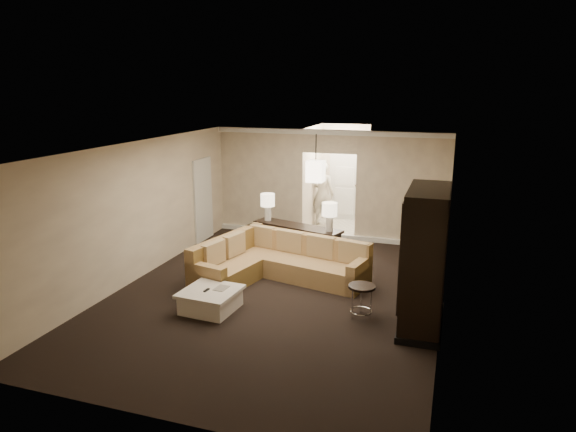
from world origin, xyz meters
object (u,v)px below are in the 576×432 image
(sectional_sofa, at_px, (276,262))
(armoire, at_px, (424,262))
(console_table, at_px, (297,240))
(coffee_table, at_px, (211,300))
(drink_table, at_px, (362,294))
(person, at_px, (323,190))

(sectional_sofa, height_order, armoire, armoire)
(sectional_sofa, xyz_separation_m, console_table, (0.08, 1.23, 0.14))
(coffee_table, relative_size, armoire, 0.43)
(drink_table, distance_m, person, 6.05)
(console_table, bearing_deg, person, 110.25)
(console_table, bearing_deg, coffee_table, -86.31)
(coffee_table, xyz_separation_m, person, (0.43, 6.18, 0.81))
(sectional_sofa, bearing_deg, drink_table, -18.93)
(armoire, bearing_deg, coffee_table, -171.28)
(sectional_sofa, bearing_deg, person, 104.78)
(coffee_table, height_order, person, person)
(sectional_sofa, bearing_deg, armoire, -9.72)
(coffee_table, bearing_deg, sectional_sofa, 71.98)
(console_table, height_order, armoire, armoire)
(sectional_sofa, relative_size, console_table, 1.54)
(console_table, distance_m, drink_table, 3.13)
(sectional_sofa, height_order, drink_table, sectional_sofa)
(drink_table, relative_size, person, 0.29)
(console_table, relative_size, armoire, 0.94)
(console_table, bearing_deg, armoire, -24.34)
(console_table, bearing_deg, sectional_sofa, -77.72)
(armoire, bearing_deg, drink_table, 179.64)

